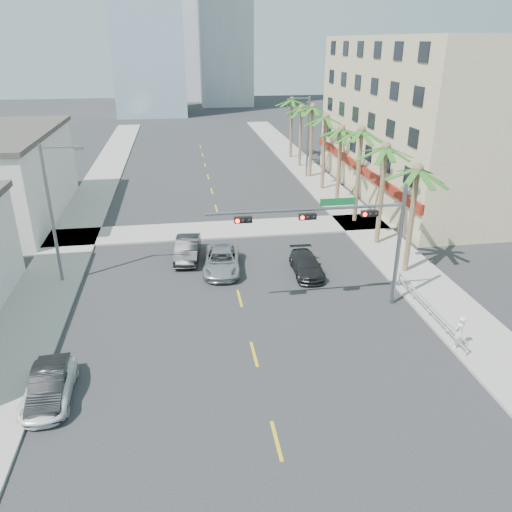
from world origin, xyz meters
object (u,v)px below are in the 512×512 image
at_px(car_parked_mid, 49,385).
at_px(car_lane_center, 222,261).
at_px(car_parked_far, 48,389).
at_px(pedestrian, 459,332).
at_px(car_lane_left, 187,249).
at_px(car_lane_right, 306,265).
at_px(traffic_signal_mast, 347,227).

relative_size(car_parked_mid, car_lane_center, 0.79).
relative_size(car_parked_far, car_lane_center, 0.82).
bearing_deg(pedestrian, car_parked_far, -21.60).
bearing_deg(car_lane_left, car_lane_right, -19.48).
bearing_deg(car_lane_right, car_lane_left, 156.59).
relative_size(car_parked_far, car_lane_right, 0.96).
distance_m(traffic_signal_mast, car_parked_far, 16.94).
relative_size(car_parked_far, car_lane_left, 0.91).
distance_m(car_lane_center, car_lane_right, 5.77).
distance_m(car_parked_far, pedestrian, 19.73).
height_order(car_parked_far, car_lane_left, car_lane_left).
height_order(car_parked_far, car_lane_right, car_lane_right).
xyz_separation_m(traffic_signal_mast, pedestrian, (4.52, -5.13, -4.02)).
bearing_deg(car_parked_far, pedestrian, 0.90).
xyz_separation_m(car_parked_far, car_lane_left, (6.43, 14.66, 0.18)).
relative_size(car_parked_mid, car_lane_right, 0.92).
height_order(car_lane_right, pedestrian, pedestrian).
bearing_deg(car_lane_left, car_lane_center, -40.10).
height_order(car_lane_center, car_lane_right, car_lane_center).
distance_m(car_parked_mid, car_lane_left, 15.86).
height_order(car_parked_mid, car_parked_far, car_parked_mid).
xyz_separation_m(car_lane_left, car_lane_center, (2.27, -2.35, -0.05)).
relative_size(traffic_signal_mast, car_lane_left, 2.37).
bearing_deg(car_parked_mid, car_parked_far, -94.03).
relative_size(car_parked_mid, car_parked_far, 0.96).
bearing_deg(pedestrian, car_parked_mid, -22.05).
bearing_deg(traffic_signal_mast, car_parked_far, -158.30).
bearing_deg(car_lane_right, car_lane_center, 168.10).
distance_m(car_parked_mid, car_lane_center, 14.94).
xyz_separation_m(car_parked_far, pedestrian, (19.70, 0.91, 0.45)).
relative_size(traffic_signal_mast, pedestrian, 6.26).
bearing_deg(car_lane_center, car_parked_mid, -119.08).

